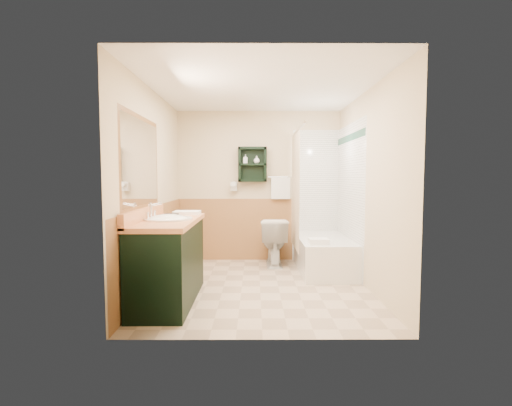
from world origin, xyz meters
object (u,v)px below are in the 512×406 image
at_px(hair_dryer, 234,186).
at_px(toilet, 274,242).
at_px(bathtub, 323,254).
at_px(soap_bottle_b, 257,160).
at_px(soap_bottle_a, 245,161).
at_px(vanity_book, 161,206).
at_px(vanity, 169,261).
at_px(wall_shelf, 252,164).

relative_size(hair_dryer, toilet, 0.33).
distance_m(bathtub, soap_bottle_b, 1.77).
height_order(soap_bottle_a, soap_bottle_b, soap_bottle_b).
height_order(hair_dryer, vanity_book, hair_dryer).
bearing_deg(vanity_book, soap_bottle_b, 68.54).
distance_m(toilet, vanity_book, 2.02).
height_order(hair_dryer, vanity, hair_dryer).
height_order(vanity, soap_bottle_b, soap_bottle_b).
bearing_deg(toilet, soap_bottle_a, -29.65).
distance_m(soap_bottle_a, soap_bottle_b, 0.18).
xyz_separation_m(vanity, vanity_book, (-0.17, 0.38, 0.56)).
bearing_deg(bathtub, soap_bottle_b, 148.85).
height_order(bathtub, toilet, toilet).
bearing_deg(wall_shelf, soap_bottle_a, -177.41).
bearing_deg(bathtub, soap_bottle_a, 152.97).
bearing_deg(hair_dryer, soap_bottle_a, -8.99).
xyz_separation_m(hair_dryer, soap_bottle_b, (0.37, -0.03, 0.41)).
distance_m(hair_dryer, soap_bottle_b, 0.55).
relative_size(hair_dryer, soap_bottle_b, 2.00).
height_order(hair_dryer, toilet, hair_dryer).
xyz_separation_m(hair_dryer, toilet, (0.63, -0.28, -0.84)).
distance_m(wall_shelf, vanity_book, 1.97).
xyz_separation_m(wall_shelf, soap_bottle_b, (0.07, -0.01, 0.06)).
xyz_separation_m(bathtub, toilet, (-0.70, 0.33, 0.12)).
bearing_deg(toilet, soap_bottle_b, -43.69).
bearing_deg(bathtub, vanity_book, -154.78).
height_order(toilet, soap_bottle_a, soap_bottle_a).
bearing_deg(hair_dryer, soap_bottle_b, -4.68).
bearing_deg(soap_bottle_a, hair_dryer, 171.01).
bearing_deg(wall_shelf, bathtub, -29.68).
relative_size(vanity, soap_bottle_a, 9.89).
relative_size(vanity, soap_bottle_b, 11.77).
relative_size(wall_shelf, vanity_book, 2.43).
bearing_deg(toilet, bathtub, 155.15).
distance_m(wall_shelf, soap_bottle_b, 0.09).
relative_size(soap_bottle_a, soap_bottle_b, 1.19).
height_order(vanity, soap_bottle_a, soap_bottle_a).
relative_size(hair_dryer, vanity_book, 1.06).
relative_size(hair_dryer, bathtub, 0.16).
distance_m(hair_dryer, vanity, 2.19).
xyz_separation_m(wall_shelf, vanity, (-0.89, -1.94, -1.10)).
xyz_separation_m(toilet, vanity_book, (-1.39, -1.31, 0.65)).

